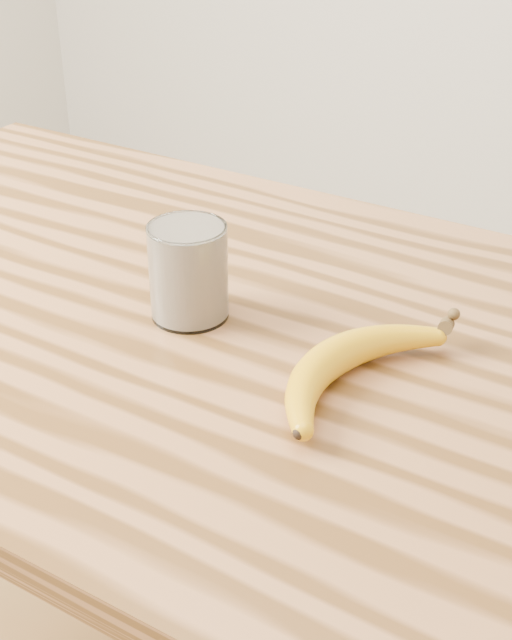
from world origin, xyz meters
The scene contains 3 objects.
table centered at (0.00, 0.00, 0.77)m, with size 1.20×0.80×0.90m.
smoothie_glass centered at (0.09, -0.01, 0.96)m, with size 0.09×0.09×0.11m.
banana centered at (0.29, -0.04, 0.92)m, with size 0.12×0.34×0.04m, color #C78A0D, non-canonical shape.
Camera 1 is at (0.63, -0.74, 1.43)m, focal length 50.00 mm.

